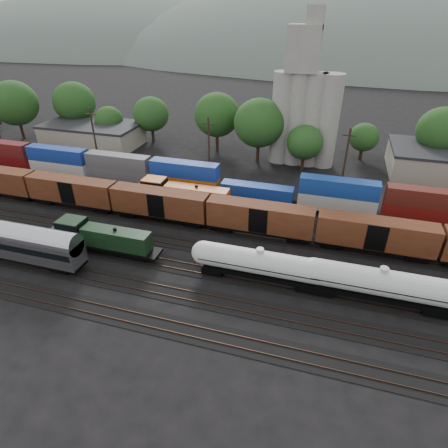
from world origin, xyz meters
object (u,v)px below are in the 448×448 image
(green_locomotive, at_px, (98,237))
(orange_locomotive, at_px, (180,194))
(tank_car_a, at_px, (259,263))
(grain_silo, at_px, (305,109))

(green_locomotive, distance_m, orange_locomotive, 15.95)
(tank_car_a, distance_m, orange_locomotive, 22.18)
(green_locomotive, xyz_separation_m, tank_car_a, (21.78, 0.00, 0.26))
(orange_locomotive, bearing_deg, tank_car_a, -42.54)
(green_locomotive, xyz_separation_m, grain_silo, (21.78, 41.00, 8.88))
(green_locomotive, relative_size, grain_silo, 0.54)
(orange_locomotive, bearing_deg, grain_silo, 57.84)
(tank_car_a, height_order, orange_locomotive, tank_car_a)
(tank_car_a, bearing_deg, green_locomotive, 180.00)
(green_locomotive, distance_m, tank_car_a, 21.78)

